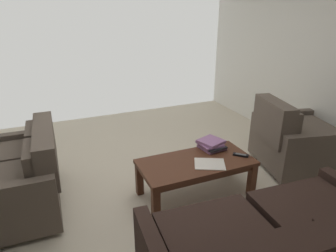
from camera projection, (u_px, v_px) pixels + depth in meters
ground_plane at (153, 198)px, 3.13m from camera, size 4.89×5.43×0.01m
loveseat_near at (19, 176)px, 2.87m from camera, size 0.85×1.21×0.81m
coffee_table at (196, 166)px, 3.06m from camera, size 1.17×0.57×0.40m
armchair_side at (293, 140)px, 3.59m from camera, size 1.00×1.02×0.87m
book_stack at (211, 144)px, 3.29m from camera, size 0.30×0.32×0.10m
tv_remote at (241, 155)px, 3.14m from camera, size 0.15×0.14×0.02m
loose_magazine at (210, 164)px, 2.97m from camera, size 0.37×0.34×0.01m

